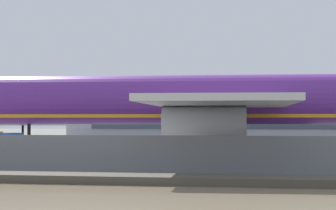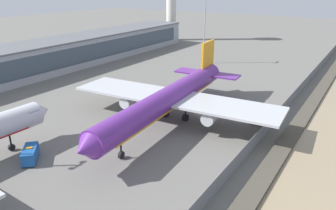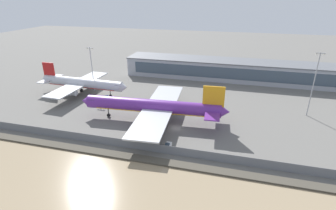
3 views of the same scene
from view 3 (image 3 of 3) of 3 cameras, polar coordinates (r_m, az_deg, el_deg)
name	(u,v)px [view 3 (image 3 of 3)]	position (r m, az deg, el deg)	size (l,w,h in m)	color
ground_plane	(176,128)	(89.72, 1.81, -4.99)	(500.00, 500.00, 0.00)	#66635E
shoreline_seawall	(159,162)	(72.73, -2.01, -12.20)	(320.00, 3.00, 0.50)	#474238
perimeter_fence	(163,149)	(75.66, -1.02, -9.60)	(280.00, 0.10, 2.76)	slate
cargo_jet_purple	(155,107)	(92.15, -2.93, -0.38)	(53.68, 46.58, 14.55)	#602889
passenger_jet_silver	(81,83)	(124.12, -18.35, 4.54)	(44.16, 37.56, 13.44)	silver
baggage_tug	(168,146)	(78.26, -0.04, -8.88)	(1.72, 3.26, 1.80)	white
ops_van	(103,99)	(113.30, -13.90, 1.23)	(5.17, 5.15, 2.48)	#19519E
terminal_building	(238,70)	(143.14, 15.09, 7.29)	(119.15, 16.55, 10.08)	#9EA3AD
apron_light_mast_apron_west	(92,67)	(125.06, -16.25, 7.97)	(3.20, 0.40, 20.36)	#93969B
apron_light_mast_apron_east	(314,82)	(107.22, 29.19, 4.40)	(3.20, 0.40, 23.73)	#93969B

